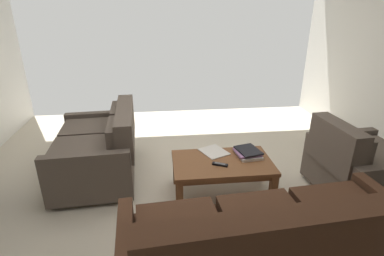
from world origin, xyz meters
name	(u,v)px	position (x,y,z in m)	size (l,w,h in m)	color
ground_plane	(186,200)	(0.00, 0.00, 0.00)	(5.29, 5.77, 0.01)	beige
sofa_main	(273,251)	(-0.48, 1.17, 0.39)	(2.08, 0.99, 0.92)	black
loveseat_near	(100,148)	(0.96, -0.60, 0.36)	(0.97, 1.38, 0.84)	black
coffee_table	(222,167)	(-0.39, -0.06, 0.34)	(1.03, 0.63, 0.41)	brown
armchair_side	(358,166)	(-1.80, 0.11, 0.36)	(0.94, 0.95, 0.85)	black
book_stack	(248,153)	(-0.69, -0.16, 0.44)	(0.29, 0.32, 0.07)	silver
tv_remote	(220,164)	(-0.34, 0.02, 0.42)	(0.16, 0.11, 0.02)	black
loose_magazine	(214,152)	(-0.34, -0.28, 0.41)	(0.25, 0.30, 0.01)	silver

